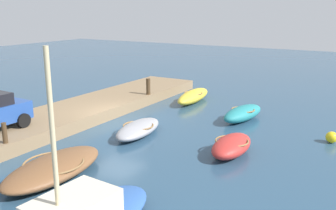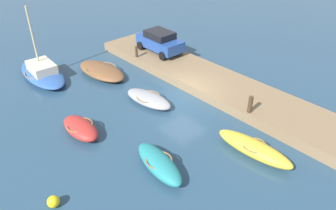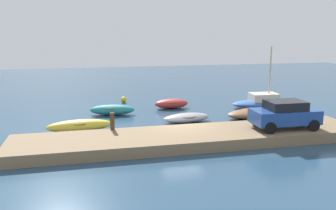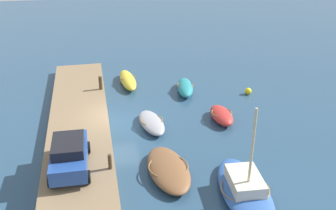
# 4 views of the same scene
# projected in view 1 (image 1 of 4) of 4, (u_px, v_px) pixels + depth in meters

# --- Properties ---
(ground_plane) EXTENTS (84.00, 84.00, 0.00)m
(ground_plane) POSITION_uv_depth(u_px,v_px,m) (116.00, 123.00, 19.34)
(ground_plane) COLOR navy
(dock_platform) EXTENTS (19.70, 3.69, 0.61)m
(dock_platform) POSITION_uv_depth(u_px,v_px,m) (80.00, 111.00, 20.47)
(dock_platform) COLOR #846B4C
(dock_platform) RESTS_ON ground_plane
(dinghy_red) EXTENTS (2.75, 1.36, 0.75)m
(dinghy_red) POSITION_uv_depth(u_px,v_px,m) (232.00, 146.00, 15.10)
(dinghy_red) COLOR #B72D28
(dinghy_red) RESTS_ON ground_plane
(rowboat_grey) EXTENTS (3.50, 1.79, 0.61)m
(rowboat_grey) POSITION_uv_depth(u_px,v_px,m) (138.00, 129.00, 17.45)
(rowboat_grey) COLOR #939399
(rowboat_grey) RESTS_ON ground_plane
(rowboat_teal) EXTENTS (3.45, 1.69, 0.76)m
(rowboat_teal) POSITION_uv_depth(u_px,v_px,m) (243.00, 113.00, 19.78)
(rowboat_teal) COLOR teal
(rowboat_teal) RESTS_ON ground_plane
(rowboat_yellow) EXTENTS (4.09, 1.38, 0.76)m
(rowboat_yellow) POSITION_uv_depth(u_px,v_px,m) (193.00, 96.00, 23.73)
(rowboat_yellow) COLOR gold
(rowboat_yellow) RESTS_ON ground_plane
(motorboat_brown) EXTENTS (4.45, 2.33, 0.67)m
(motorboat_brown) POSITION_uv_depth(u_px,v_px,m) (54.00, 167.00, 13.12)
(motorboat_brown) COLOR brown
(motorboat_brown) RESTS_ON ground_plane
(mooring_post_west) EXTENTS (0.25, 0.25, 0.99)m
(mooring_post_west) POSITION_uv_depth(u_px,v_px,m) (148.00, 87.00, 23.07)
(mooring_post_west) COLOR #47331E
(mooring_post_west) RESTS_ON dock_platform
(mooring_post_mid_west) EXTENTS (0.19, 0.19, 0.83)m
(mooring_post_mid_west) POSITION_uv_depth(u_px,v_px,m) (5.00, 133.00, 14.64)
(mooring_post_mid_west) COLOR #47331E
(mooring_post_mid_west) RESTS_ON dock_platform
(marker_buoy) EXTENTS (0.51, 0.51, 0.51)m
(marker_buoy) POSITION_uv_depth(u_px,v_px,m) (332.00, 137.00, 16.47)
(marker_buoy) COLOR yellow
(marker_buoy) RESTS_ON ground_plane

